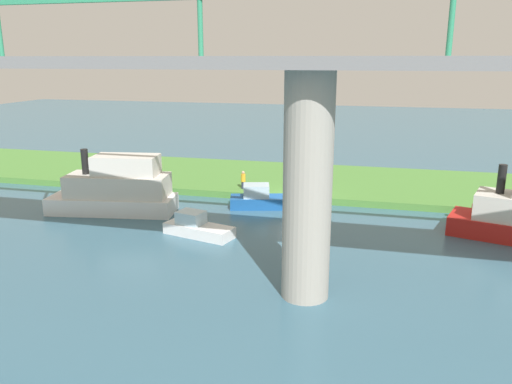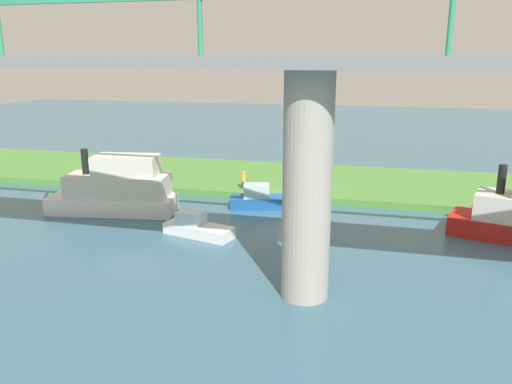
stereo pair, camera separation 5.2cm
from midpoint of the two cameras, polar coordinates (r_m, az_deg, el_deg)
ground_plane at (r=37.16m, az=4.39°, el=-1.23°), size 160.00×160.00×0.00m
grassy_bank at (r=42.83m, az=5.76°, el=1.26°), size 80.00×12.00×0.50m
bridge_pylon at (r=21.46m, az=5.76°, el=0.35°), size 2.09×2.09×9.84m
bridge_span at (r=20.79m, az=6.16°, el=14.97°), size 74.85×4.30×3.25m
person_on_bank at (r=38.95m, az=-1.49°, el=1.39°), size 0.41×0.41×1.39m
mooring_post at (r=37.90m, az=3.96°, el=0.53°), size 0.20×0.20×0.83m
pontoon_yellow at (r=35.71m, az=-15.56°, el=0.28°), size 8.87×4.10×4.37m
motorboat_red at (r=35.81m, az=0.79°, el=-0.81°), size 5.28×2.98×1.66m
motorboat_white at (r=30.43m, az=-6.70°, el=-3.95°), size 4.51×2.57×1.42m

